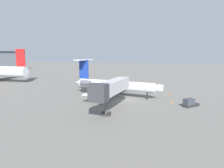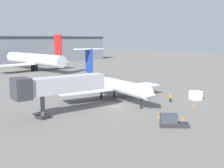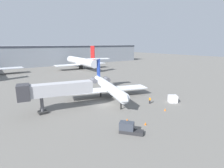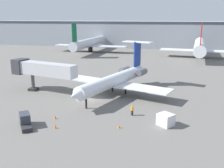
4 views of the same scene
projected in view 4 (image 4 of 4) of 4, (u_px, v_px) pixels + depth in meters
The scene contains 12 objects.
ground_plane at pixel (91, 100), 50.16m from camera, with size 400.00×400.00×0.10m, color #66635E.
regional_jet at pixel (117, 79), 53.01m from camera, with size 23.39×26.28×10.11m.
jet_bridge at pixel (40, 69), 54.30m from camera, with size 15.74×6.23×6.66m.
ground_crew_marshaller at pixel (132, 110), 41.95m from camera, with size 0.47×0.46×1.69m.
baggage_tug_lead at pixel (25, 121), 37.70m from camera, with size 3.58×4.00×1.90m.
cargo_container_uld at pixel (166, 120), 38.02m from camera, with size 2.81×2.77×1.79m.
traffic_cone_near at pixel (55, 117), 40.63m from camera, with size 0.36×0.36×0.55m.
traffic_cone_mid at pixel (119, 126), 37.25m from camera, with size 0.36×0.36×0.55m.
traffic_cone_far at pixel (55, 127), 37.16m from camera, with size 0.36×0.36×0.55m.
terminal_building at pixel (148, 34), 138.47m from camera, with size 178.26×23.88×13.30m.
parked_airliner_west_end at pixel (90, 43), 116.72m from camera, with size 33.09×39.33×13.21m.
parked_airliner_west_mid at pixel (200, 46), 100.05m from camera, with size 30.44×36.04×13.65m.
Camera 4 is at (15.79, -45.26, 15.60)m, focal length 41.41 mm.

